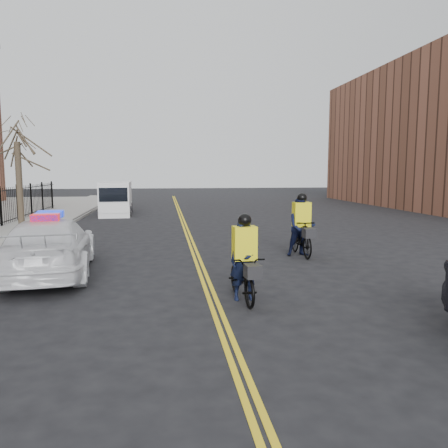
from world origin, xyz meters
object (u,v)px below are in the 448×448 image
cyclist_near (244,270)px  cyclist_far (301,231)px  police_cruiser (50,247)px  cargo_van (116,199)px

cyclist_near → cyclist_far: 5.46m
police_cruiser → cargo_van: (0.03, 16.65, 0.25)m
police_cruiser → cyclist_near: 5.71m
cyclist_far → police_cruiser: bearing=-168.6°
cyclist_near → police_cruiser: bearing=144.0°
cargo_van → cyclist_near: (4.83, -19.65, -0.36)m
police_cruiser → cyclist_near: cyclist_near is taller
police_cruiser → cyclist_near: (4.86, -3.00, -0.12)m
cargo_van → cyclist_near: size_ratio=2.55×
cyclist_near → cyclist_far: cyclist_far is taller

